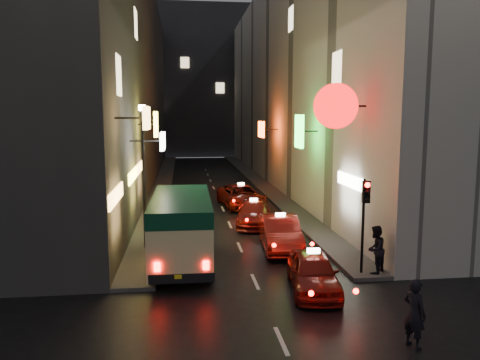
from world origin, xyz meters
name	(u,v)px	position (x,y,z in m)	size (l,w,h in m)	color
building_left	(116,80)	(-8.00, 33.99, 9.00)	(7.64, 52.00, 18.00)	#373432
building_right	(300,81)	(8.00, 33.99, 9.00)	(8.20, 52.00, 18.00)	#A5A097
building_far	(198,83)	(0.00, 66.00, 11.00)	(30.00, 10.00, 22.00)	#313136
sidewalk_left	(163,183)	(-4.25, 34.00, 0.07)	(1.50, 52.00, 0.15)	#403E3C
sidewalk_right	(258,181)	(4.25, 34.00, 0.07)	(1.50, 52.00, 0.15)	#403E3C
minibus	(181,222)	(-2.60, 10.79, 1.75)	(2.35, 6.46, 2.77)	beige
taxi_near	(313,269)	(1.81, 7.40, 0.76)	(2.56, 5.01, 1.70)	maroon
taxi_second	(280,230)	(1.75, 12.50, 0.86)	(2.63, 5.58, 1.90)	maroon
taxi_third	(254,211)	(1.28, 17.30, 0.76)	(2.72, 5.05, 1.70)	maroon
taxi_far	(241,194)	(1.25, 22.48, 0.84)	(2.85, 5.53, 1.85)	maroon
pedestrian_crossing	(415,309)	(3.30, 3.29, 1.02)	(0.67, 0.43, 2.05)	black
pedestrian_sidewalk	(375,246)	(4.47, 8.50, 1.16)	(0.76, 0.47, 2.01)	black
traffic_light	(365,206)	(4.00, 8.47, 2.69)	(0.26, 0.43, 3.50)	black
lamp_post	(143,167)	(-4.20, 13.00, 3.72)	(0.28, 0.28, 6.22)	black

